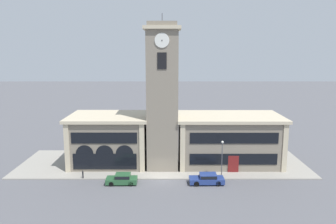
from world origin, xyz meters
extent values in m
plane|color=#56565B|center=(0.00, 0.00, 0.00)|extent=(300.00, 300.00, 0.00)
cube|color=gray|center=(0.00, 6.46, 0.07)|extent=(43.13, 12.91, 0.15)
cube|color=gray|center=(0.00, 4.76, 9.96)|extent=(4.41, 4.41, 19.91)
cube|color=beige|center=(0.00, 4.76, 20.14)|extent=(5.11, 5.11, 0.45)
cube|color=gray|center=(0.00, 4.76, 20.66)|extent=(4.06, 4.06, 0.60)
cylinder|color=#4C4C51|center=(0.00, 4.76, 21.56)|extent=(0.10, 0.10, 1.20)
cylinder|color=silver|center=(0.00, 2.51, 18.44)|extent=(1.95, 0.10, 1.95)
cylinder|color=black|center=(0.00, 2.44, 18.44)|extent=(0.16, 0.04, 0.16)
cylinder|color=silver|center=(-2.25, 4.76, 18.44)|extent=(0.10, 1.95, 1.95)
cylinder|color=black|center=(-2.32, 4.76, 18.44)|extent=(0.04, 0.16, 0.16)
cube|color=black|center=(0.00, 2.52, 15.76)|extent=(1.23, 0.10, 2.20)
cube|color=gray|center=(-8.12, 6.74, 3.56)|extent=(11.22, 8.36, 7.11)
cube|color=beige|center=(-8.12, 6.74, 7.34)|extent=(11.92, 9.06, 0.45)
cube|color=beige|center=(-13.38, 2.50, 3.56)|extent=(0.70, 0.16, 7.11)
cube|color=beige|center=(-2.85, 2.50, 3.56)|extent=(0.70, 0.16, 7.11)
cube|color=black|center=(-8.12, 2.52, 5.12)|extent=(9.20, 0.10, 1.56)
cube|color=black|center=(-8.12, 2.52, 1.71)|extent=(8.98, 0.10, 2.28)
cylinder|color=black|center=(-10.92, 2.51, 2.85)|extent=(2.47, 0.06, 2.47)
cylinder|color=black|center=(-8.12, 2.51, 2.85)|extent=(2.47, 0.06, 2.47)
cylinder|color=black|center=(-5.31, 2.51, 2.85)|extent=(2.47, 0.06, 2.47)
cube|color=gray|center=(10.04, 6.74, 3.54)|extent=(15.06, 8.36, 7.08)
cube|color=beige|center=(10.04, 6.74, 7.30)|extent=(15.76, 9.06, 0.45)
cube|color=beige|center=(2.85, 2.50, 3.54)|extent=(0.70, 0.16, 7.08)
cube|color=beige|center=(17.22, 2.50, 3.54)|extent=(0.70, 0.16, 7.08)
cube|color=black|center=(10.04, 2.52, 5.10)|extent=(12.35, 0.10, 1.56)
cube|color=maroon|center=(10.04, 2.51, 1.27)|extent=(1.50, 0.12, 2.55)
cube|color=black|center=(10.04, 2.52, 2.04)|extent=(12.35, 0.10, 1.59)
cube|color=#285633|center=(-5.22, -1.38, 0.50)|extent=(4.04, 1.85, 0.66)
cube|color=#285633|center=(-5.06, -1.38, 1.09)|extent=(1.95, 1.64, 0.52)
cube|color=black|center=(-5.06, -1.38, 1.09)|extent=(1.88, 1.67, 0.39)
cylinder|color=black|center=(-6.46, -2.19, 0.31)|extent=(0.63, 0.23, 0.63)
cylinder|color=black|center=(-6.48, -0.62, 0.31)|extent=(0.63, 0.23, 0.63)
cylinder|color=black|center=(-3.97, -2.15, 0.31)|extent=(0.63, 0.23, 0.63)
cylinder|color=black|center=(-3.99, -0.58, 0.31)|extent=(0.63, 0.23, 0.63)
cube|color=navy|center=(5.82, -1.38, 0.52)|extent=(4.52, 1.88, 0.66)
cube|color=navy|center=(6.00, -1.38, 1.11)|extent=(2.18, 1.66, 0.52)
cube|color=black|center=(6.00, -1.38, 1.11)|extent=(2.10, 1.69, 0.39)
cylinder|color=black|center=(4.44, -2.20, 0.35)|extent=(0.69, 0.23, 0.69)
cylinder|color=black|center=(4.42, -0.61, 0.35)|extent=(0.69, 0.23, 0.69)
cylinder|color=black|center=(7.23, -2.16, 0.35)|extent=(0.69, 0.23, 0.69)
cylinder|color=black|center=(7.20, -0.57, 0.35)|extent=(0.69, 0.23, 0.69)
cylinder|color=#4C4C51|center=(8.06, 0.50, 2.53)|extent=(0.12, 0.12, 4.75)
sphere|color=silver|center=(8.06, 0.50, 5.08)|extent=(0.36, 0.36, 0.36)
cylinder|color=black|center=(-10.69, 0.23, 0.60)|extent=(0.18, 0.18, 0.90)
sphere|color=black|center=(-10.69, 0.23, 1.13)|extent=(0.16, 0.16, 0.16)
camera|label=1|loc=(0.80, -41.61, 16.90)|focal=35.00mm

